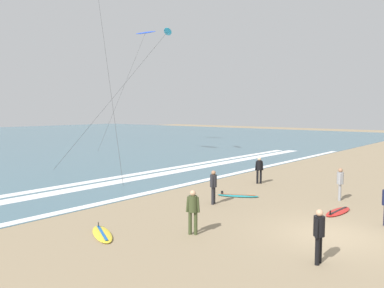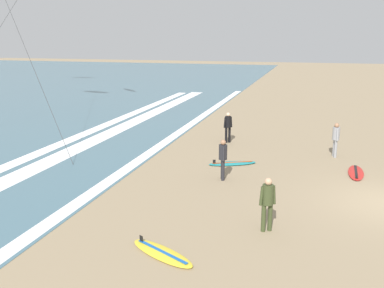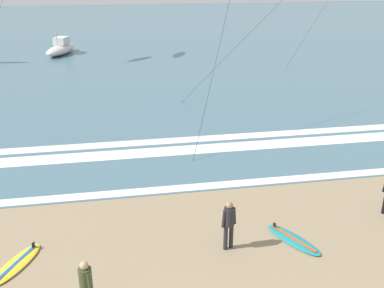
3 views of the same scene
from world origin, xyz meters
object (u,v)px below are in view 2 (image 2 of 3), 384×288
at_px(surfer_foreground_main, 228,125).
at_px(surfer_mid_group, 336,137).
at_px(surfer_background_far, 268,200).
at_px(surfboard_right_spare, 356,173).
at_px(surfboard_left_pile, 232,163).
at_px(surfer_left_near, 223,156).
at_px(surfboard_near_water, 162,253).

distance_m(surfer_foreground_main, surfer_mid_group, 5.46).
height_order(surfer_foreground_main, surfer_background_far, same).
xyz_separation_m(surfer_mid_group, surfer_background_far, (-8.68, 2.16, 0.00)).
distance_m(surfboard_right_spare, surfboard_left_pile, 5.08).
height_order(surfer_left_near, surfboard_right_spare, surfer_left_near).
xyz_separation_m(surfer_left_near, surfer_mid_group, (4.58, -4.31, 0.00)).
bearing_deg(surfer_foreground_main, surfer_mid_group, -104.26).
distance_m(surfboard_near_water, surfboard_left_pile, 8.34).
xyz_separation_m(surfer_background_far, surfboard_near_water, (-2.13, 2.41, -0.91)).
distance_m(surfer_foreground_main, surfer_left_near, 6.01).
distance_m(surfer_mid_group, surfer_background_far, 8.94).
distance_m(surfer_foreground_main, surfer_background_far, 10.50).
relative_size(surfer_foreground_main, surfboard_left_pile, 0.74).
bearing_deg(surfer_mid_group, surfer_foreground_main, 75.74).
bearing_deg(surfboard_left_pile, surfer_background_far, -160.84).
relative_size(surfer_left_near, surfer_background_far, 1.00).
xyz_separation_m(surfer_left_near, surfer_background_far, (-4.10, -2.15, 0.00)).
relative_size(surfer_background_far, surfboard_right_spare, 0.75).
bearing_deg(surfer_left_near, surfboard_near_water, 177.60).
bearing_deg(surfboard_near_water, surfboard_left_pile, -1.74).
bearing_deg(surfboard_near_water, surfer_foreground_main, 3.40).
relative_size(surfer_foreground_main, surfboard_right_spare, 0.75).
bearing_deg(surfer_foreground_main, surfboard_left_pile, -165.66).
relative_size(surfer_left_near, surfer_mid_group, 1.00).
bearing_deg(surfboard_right_spare, surfboard_left_pile, 91.04).
relative_size(surfer_mid_group, surfboard_left_pile, 0.74).
xyz_separation_m(surfer_foreground_main, surfer_mid_group, (-1.35, -5.29, 0.00)).
height_order(surfer_mid_group, surfboard_left_pile, surfer_mid_group).
distance_m(surfer_background_far, surfboard_near_water, 3.34).
distance_m(surfer_foreground_main, surfboard_left_pile, 4.04).
xyz_separation_m(surfer_background_far, surfboard_left_pile, (6.21, 2.16, -0.91)).
bearing_deg(surfboard_left_pile, surfboard_near_water, 178.26).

